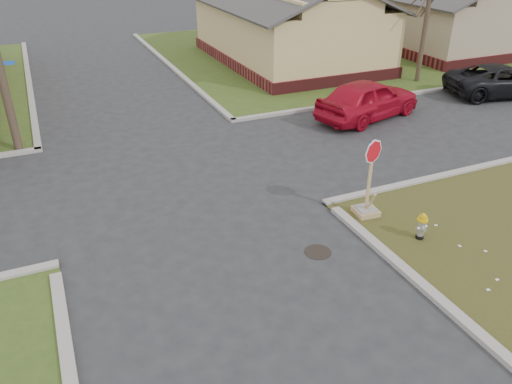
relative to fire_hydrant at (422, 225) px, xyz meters
name	(u,v)px	position (x,y,z in m)	size (l,w,h in m)	color
ground	(224,263)	(-4.77, 1.05, -0.44)	(120.00, 120.00, 0.00)	#29292B
verge_far_right	(435,39)	(17.23, 19.05, -0.41)	(37.00, 19.00, 0.05)	#384D1B
curbs	(168,175)	(-4.77, 6.05, -0.44)	(80.00, 40.00, 0.12)	#A49D94
manhole	(318,252)	(-2.57, 0.55, -0.43)	(0.64, 0.64, 0.01)	black
side_house_yellow	(288,21)	(5.23, 17.55, 1.75)	(7.60, 11.60, 4.70)	maroon
side_house_tan	(432,10)	(15.23, 17.55, 1.75)	(7.60, 11.60, 4.70)	maroon
tree_mid_right	(423,37)	(9.23, 11.25, 1.71)	(0.22, 0.22, 4.20)	#3D2F23
fire_hydrant	(422,225)	(0.00, 0.00, 0.00)	(0.26, 0.26, 0.71)	black
stop_sign	(367,199)	(-0.54, 1.53, 0.07)	(0.61, 0.60, 2.15)	tan
red_sedan	(368,99)	(3.90, 7.90, 0.36)	(1.88, 4.67, 1.59)	#B50C23
dark_pickup	(502,80)	(11.21, 7.99, 0.25)	(2.29, 4.96, 1.38)	black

